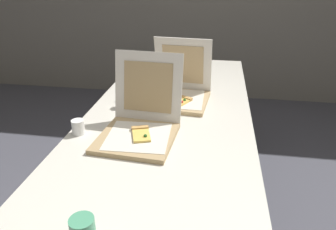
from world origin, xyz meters
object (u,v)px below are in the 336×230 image
cup_white_mid (124,101)px  table (169,120)px  pizza_box_middle (179,92)px  cup_white_near_left (78,127)px  pizza_box_front (140,126)px  cup_white_far (148,83)px

cup_white_mid → table: bearing=-6.5°
pizza_box_middle → cup_white_near_left: 0.63m
table → pizza_box_front: bearing=-108.8°
table → cup_white_far: bearing=119.0°
table → pizza_box_middle: 0.20m
cup_white_near_left → pizza_box_front: bearing=5.4°
pizza_box_middle → cup_white_far: (-0.22, 0.16, -0.02)m
cup_white_mid → cup_white_near_left: bearing=-110.4°
pizza_box_middle → cup_white_near_left: bearing=-126.1°
pizza_box_middle → cup_white_mid: (-0.29, -0.14, -0.02)m
table → pizza_box_front: size_ratio=5.11×
cup_white_far → cup_white_mid: same height
cup_white_far → cup_white_near_left: same height
pizza_box_front → cup_white_mid: pizza_box_front is taller
table → pizza_box_middle: (0.03, 0.17, 0.10)m
cup_white_mid → cup_white_near_left: same height
cup_white_far → cup_white_mid: 0.31m
table → pizza_box_front: (-0.09, -0.28, 0.10)m
cup_white_far → cup_white_near_left: 0.67m
table → cup_white_near_left: cup_white_near_left is taller
pizza_box_front → pizza_box_middle: bearing=78.3°
table → pizza_box_front: pizza_box_front is taller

